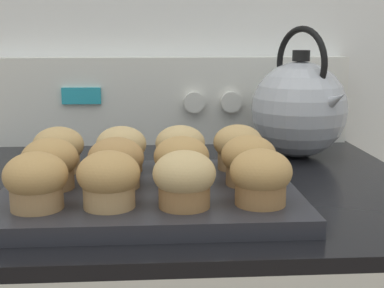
% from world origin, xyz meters
% --- Properties ---
extents(control_panel, '(0.77, 0.07, 0.18)m').
position_xyz_m(control_panel, '(0.00, 0.64, 0.98)').
color(control_panel, silver).
rests_on(control_panel, stove_range).
extents(muffin_pan, '(0.40, 0.31, 0.02)m').
position_xyz_m(muffin_pan, '(-0.03, 0.22, 0.90)').
color(muffin_pan, '#28282D').
rests_on(muffin_pan, stove_range).
extents(muffin_r0_c0, '(0.08, 0.08, 0.07)m').
position_xyz_m(muffin_r0_c0, '(-0.16, 0.14, 0.95)').
color(muffin_r0_c0, '#A37A4C').
rests_on(muffin_r0_c0, muffin_pan).
extents(muffin_r0_c1, '(0.08, 0.08, 0.07)m').
position_xyz_m(muffin_r0_c1, '(-0.08, 0.14, 0.95)').
color(muffin_r0_c1, tan).
rests_on(muffin_r0_c1, muffin_pan).
extents(muffin_r0_c2, '(0.08, 0.08, 0.07)m').
position_xyz_m(muffin_r0_c2, '(0.01, 0.13, 0.95)').
color(muffin_r0_c2, olive).
rests_on(muffin_r0_c2, muffin_pan).
extents(muffin_r0_c3, '(0.08, 0.08, 0.07)m').
position_xyz_m(muffin_r0_c3, '(0.11, 0.14, 0.95)').
color(muffin_r0_c3, olive).
rests_on(muffin_r0_c3, muffin_pan).
extents(muffin_r1_c0, '(0.08, 0.08, 0.07)m').
position_xyz_m(muffin_r1_c0, '(-0.16, 0.22, 0.95)').
color(muffin_r1_c0, '#A37A4C').
rests_on(muffin_r1_c0, muffin_pan).
extents(muffin_r1_c1, '(0.08, 0.08, 0.07)m').
position_xyz_m(muffin_r1_c1, '(-0.08, 0.22, 0.95)').
color(muffin_r1_c1, tan).
rests_on(muffin_r1_c1, muffin_pan).
extents(muffin_r1_c2, '(0.08, 0.08, 0.07)m').
position_xyz_m(muffin_r1_c2, '(0.01, 0.23, 0.95)').
color(muffin_r1_c2, '#A37A4C').
rests_on(muffin_r1_c2, muffin_pan).
extents(muffin_r1_c3, '(0.08, 0.08, 0.07)m').
position_xyz_m(muffin_r1_c3, '(0.11, 0.23, 0.95)').
color(muffin_r1_c3, '#A37A4C').
rests_on(muffin_r1_c3, muffin_pan).
extents(muffin_r2_c0, '(0.08, 0.08, 0.07)m').
position_xyz_m(muffin_r2_c0, '(-0.17, 0.31, 0.95)').
color(muffin_r2_c0, tan).
rests_on(muffin_r2_c0, muffin_pan).
extents(muffin_r2_c1, '(0.08, 0.08, 0.07)m').
position_xyz_m(muffin_r2_c1, '(-0.07, 0.31, 0.95)').
color(muffin_r2_c1, olive).
rests_on(muffin_r2_c1, muffin_pan).
extents(muffin_r2_c2, '(0.08, 0.08, 0.07)m').
position_xyz_m(muffin_r2_c2, '(0.02, 0.31, 0.95)').
color(muffin_r2_c2, olive).
rests_on(muffin_r2_c2, muffin_pan).
extents(muffin_r2_c3, '(0.08, 0.08, 0.07)m').
position_xyz_m(muffin_r2_c3, '(0.10, 0.32, 0.95)').
color(muffin_r2_c3, tan).
rests_on(muffin_r2_c3, muffin_pan).
extents(tea_kettle, '(0.18, 0.21, 0.24)m').
position_xyz_m(tea_kettle, '(0.25, 0.49, 0.99)').
color(tea_kettle, '#ADAFB5').
rests_on(tea_kettle, stove_range).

